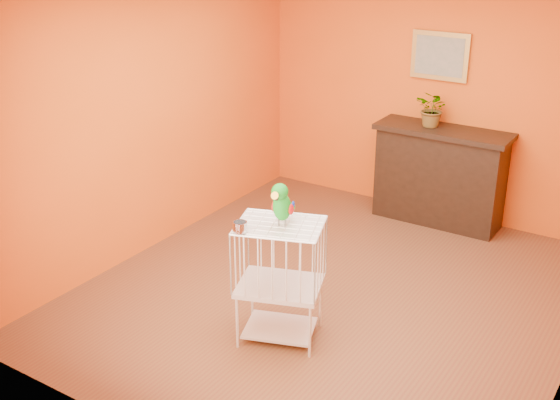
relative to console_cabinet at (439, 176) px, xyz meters
The scene contains 8 objects.
ground 2.08m from the console_cabinet, 95.31° to the right, with size 4.50×4.50×0.00m, color brown.
room_shell 2.27m from the console_cabinet, 95.31° to the right, with size 4.50×4.50×4.50m.
console_cabinet is the anchor object (origin of this frame).
potted_plant 0.68m from the console_cabinet, 166.42° to the left, with size 0.34×0.38×0.30m, color #26722D.
framed_picture 1.26m from the console_cabinet, 131.28° to the left, with size 0.62×0.04×0.50m.
birdcage 2.83m from the console_cabinet, 94.29° to the right, with size 0.76×0.67×0.98m.
feed_cup 3.16m from the console_cabinet, 97.10° to the right, with size 0.11×0.11×0.08m, color silver.
parrot 2.91m from the console_cabinet, 93.78° to the right, with size 0.18×0.32×0.35m.
Camera 1 is at (2.55, -4.82, 3.15)m, focal length 45.00 mm.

